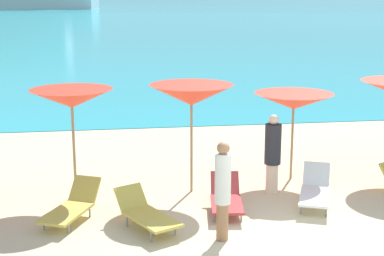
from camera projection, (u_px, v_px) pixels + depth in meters
name	position (u px, v px, depth m)	size (l,w,h in m)	color
ground_plane	(196.00, 126.00, 19.67)	(50.00, 100.00, 0.30)	beige
ocean_water	(111.00, 5.00, 230.97)	(650.00, 440.00, 0.02)	#2DADBC
umbrella_3	(72.00, 99.00, 11.92)	(1.82, 1.82, 2.32)	#9E7F59
umbrella_4	(191.00, 95.00, 12.25)	(1.83, 1.83, 2.36)	#9E7F59
umbrella_5	(294.00, 101.00, 13.19)	(1.81, 1.81, 2.02)	#9E7F59
lounge_chair_0	(315.00, 190.00, 11.87)	(1.12, 1.70, 0.70)	white
lounge_chair_4	(146.00, 213.00, 10.65)	(1.21, 1.63, 0.65)	#D8BF4C
lounge_chair_5	(226.00, 197.00, 11.48)	(0.79, 1.52, 0.63)	#A53333
lounge_chair_8	(72.00, 206.00, 11.06)	(1.19, 1.67, 0.66)	#D8BF4C
beachgoer_0	(273.00, 152.00, 12.39)	(0.35, 0.35, 1.74)	beige
beachgoer_2	(223.00, 188.00, 9.99)	(0.28, 0.28, 1.78)	#A3704C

